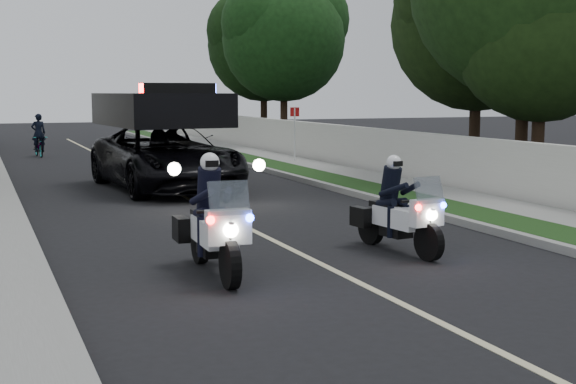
# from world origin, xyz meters

# --- Properties ---
(ground) EXTENTS (120.00, 120.00, 0.00)m
(ground) POSITION_xyz_m (0.00, 0.00, 0.00)
(ground) COLOR black
(ground) RESTS_ON ground
(curb_right) EXTENTS (0.20, 60.00, 0.15)m
(curb_right) POSITION_xyz_m (4.10, 10.00, 0.07)
(curb_right) COLOR gray
(curb_right) RESTS_ON ground
(grass_verge) EXTENTS (1.20, 60.00, 0.16)m
(grass_verge) POSITION_xyz_m (4.80, 10.00, 0.08)
(grass_verge) COLOR #193814
(grass_verge) RESTS_ON ground
(sidewalk_right) EXTENTS (1.40, 60.00, 0.16)m
(sidewalk_right) POSITION_xyz_m (6.10, 10.00, 0.08)
(sidewalk_right) COLOR gray
(sidewalk_right) RESTS_ON ground
(property_wall) EXTENTS (0.22, 60.00, 1.50)m
(property_wall) POSITION_xyz_m (7.10, 10.00, 0.75)
(property_wall) COLOR beige
(property_wall) RESTS_ON ground
(curb_left) EXTENTS (0.20, 60.00, 0.15)m
(curb_left) POSITION_xyz_m (-4.10, 10.00, 0.07)
(curb_left) COLOR gray
(curb_left) RESTS_ON ground
(lane_marking) EXTENTS (0.12, 50.00, 0.01)m
(lane_marking) POSITION_xyz_m (0.00, 10.00, 0.00)
(lane_marking) COLOR #BFB78C
(lane_marking) RESTS_ON ground
(police_moto_left) EXTENTS (0.80, 2.13, 1.79)m
(police_moto_left) POSITION_xyz_m (-1.75, -0.27, 0.00)
(police_moto_left) COLOR silver
(police_moto_left) RESTS_ON ground
(police_moto_right) EXTENTS (0.92, 1.99, 1.63)m
(police_moto_right) POSITION_xyz_m (1.57, 0.19, 0.00)
(police_moto_right) COLOR white
(police_moto_right) RESTS_ON ground
(police_suv) EXTENTS (3.41, 6.57, 3.09)m
(police_suv) POSITION_xyz_m (-0.08, 10.03, 0.00)
(police_suv) COLOR black
(police_suv) RESTS_ON ground
(bicycle) EXTENTS (0.71, 1.65, 0.84)m
(bicycle) POSITION_xyz_m (-2.44, 22.81, 0.00)
(bicycle) COLOR black
(bicycle) RESTS_ON ground
(cyclist) EXTENTS (0.60, 0.43, 1.57)m
(cyclist) POSITION_xyz_m (-2.44, 22.81, 0.00)
(cyclist) COLOR black
(cyclist) RESTS_ON ground
(sign_post) EXTENTS (0.45, 0.45, 2.17)m
(sign_post) POSITION_xyz_m (6.00, 15.59, 0.00)
(sign_post) COLOR red
(sign_post) RESTS_ON ground
(tree_right_a) EXTENTS (6.54, 6.54, 8.34)m
(tree_right_a) POSITION_xyz_m (9.98, 7.04, 0.00)
(tree_right_a) COLOR #1B3510
(tree_right_a) RESTS_ON ground
(tree_right_b) EXTENTS (8.11, 8.11, 11.21)m
(tree_right_b) POSITION_xyz_m (9.99, 7.78, 0.00)
(tree_right_b) COLOR #1D3D14
(tree_right_b) RESTS_ON ground
(tree_right_c) EXTENTS (7.35, 7.35, 9.39)m
(tree_right_c) POSITION_xyz_m (10.39, 10.69, 0.00)
(tree_right_c) COLOR black
(tree_right_c) RESTS_ON ground
(tree_right_d) EXTENTS (6.18, 6.18, 10.07)m
(tree_right_d) POSITION_xyz_m (9.39, 25.31, 0.00)
(tree_right_d) COLOR #184015
(tree_right_d) RESTS_ON ground
(tree_right_e) EXTENTS (7.87, 7.87, 9.90)m
(tree_right_e) POSITION_xyz_m (9.64, 28.90, 0.00)
(tree_right_e) COLOR black
(tree_right_e) RESTS_ON ground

